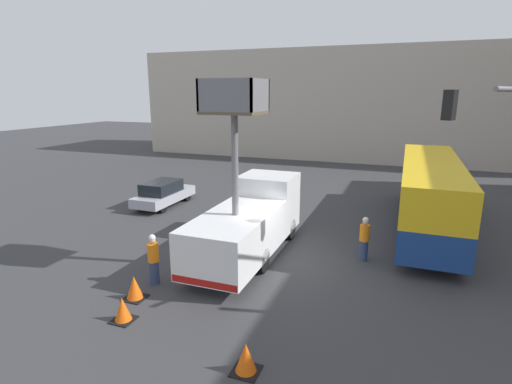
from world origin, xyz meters
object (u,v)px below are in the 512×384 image
(road_worker_directing, at_px, (364,239))
(parked_car_curbside, at_px, (163,193))
(traffic_cone_mid_road, at_px, (246,358))
(road_worker_near_truck, at_px, (153,259))
(traffic_cone_near_truck, at_px, (123,310))
(city_bus, at_px, (429,189))
(utility_truck, at_px, (249,219))
(traffic_cone_far_side, at_px, (134,288))

(road_worker_directing, relative_size, parked_car_curbside, 0.41)
(traffic_cone_mid_road, bearing_deg, road_worker_near_truck, 146.57)
(traffic_cone_near_truck, bearing_deg, city_bus, 54.38)
(road_worker_near_truck, height_order, traffic_cone_mid_road, road_worker_near_truck)
(city_bus, height_order, traffic_cone_mid_road, city_bus)
(city_bus, distance_m, parked_car_curbside, 14.09)
(utility_truck, xyz_separation_m, road_worker_directing, (4.35, 1.02, -0.63))
(road_worker_near_truck, bearing_deg, road_worker_directing, 114.49)
(utility_truck, distance_m, road_worker_directing, 4.51)
(utility_truck, xyz_separation_m, parked_car_curbside, (-7.26, 4.88, -0.77))
(city_bus, bearing_deg, traffic_cone_near_truck, 134.33)
(road_worker_near_truck, height_order, traffic_cone_far_side, road_worker_near_truck)
(utility_truck, bearing_deg, city_bus, 41.09)
(road_worker_directing, xyz_separation_m, traffic_cone_far_side, (-6.43, -5.62, -0.51))
(road_worker_near_truck, height_order, traffic_cone_near_truck, road_worker_near_truck)
(city_bus, bearing_deg, road_worker_directing, 143.76)
(utility_truck, bearing_deg, parked_car_curbside, 146.10)
(utility_truck, relative_size, road_worker_near_truck, 4.12)
(utility_truck, xyz_separation_m, traffic_cone_far_side, (-2.08, -4.61, -1.14))
(road_worker_directing, bearing_deg, traffic_cone_mid_road, 37.17)
(traffic_cone_near_truck, bearing_deg, road_worker_near_truck, 102.30)
(traffic_cone_far_side, height_order, parked_car_curbside, parked_car_curbside)
(utility_truck, distance_m, traffic_cone_mid_road, 7.08)
(city_bus, xyz_separation_m, traffic_cone_mid_road, (-4.25, -12.41, -1.58))
(parked_car_curbside, bearing_deg, utility_truck, -33.90)
(utility_truck, height_order, parked_car_curbside, utility_truck)
(traffic_cone_mid_road, bearing_deg, road_worker_directing, 76.16)
(city_bus, distance_m, traffic_cone_near_truck, 14.42)
(traffic_cone_mid_road, bearing_deg, utility_truck, 110.86)
(traffic_cone_mid_road, bearing_deg, traffic_cone_near_truck, 169.48)
(utility_truck, bearing_deg, traffic_cone_near_truck, -105.53)
(traffic_cone_near_truck, xyz_separation_m, parked_car_curbside, (-5.65, 10.65, 0.39))
(city_bus, relative_size, road_worker_directing, 6.88)
(road_worker_near_truck, distance_m, traffic_cone_mid_road, 5.52)
(road_worker_near_truck, relative_size, traffic_cone_far_side, 2.32)
(utility_truck, relative_size, parked_car_curbside, 1.72)
(utility_truck, distance_m, parked_car_curbside, 8.78)
(road_worker_directing, distance_m, traffic_cone_mid_road, 7.79)
(city_bus, distance_m, traffic_cone_far_side, 13.79)
(city_bus, height_order, road_worker_directing, city_bus)
(traffic_cone_far_side, distance_m, parked_car_curbside, 10.81)
(road_worker_near_truck, height_order, parked_car_curbside, road_worker_near_truck)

